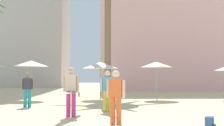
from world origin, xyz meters
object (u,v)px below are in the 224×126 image
at_px(person_mid_left, 116,95).
at_px(person_near_left, 27,88).
at_px(cafe_umbrella_5, 31,64).
at_px(person_mid_right, 71,91).
at_px(cafe_umbrella_2, 156,65).
at_px(cafe_umbrella_1, 100,65).
at_px(person_far_right, 107,90).
at_px(backpack, 210,125).

relative_size(person_mid_left, person_near_left, 1.01).
distance_m(cafe_umbrella_5, person_near_left, 4.31).
xyz_separation_m(person_mid_right, person_mid_left, (1.60, -1.51, -0.05)).
bearing_deg(person_near_left, cafe_umbrella_2, 104.65).
distance_m(cafe_umbrella_1, person_mid_right, 7.99).
xyz_separation_m(cafe_umbrella_1, cafe_umbrella_5, (-4.29, -0.49, 0.08)).
bearing_deg(person_far_right, person_near_left, 65.15).
distance_m(backpack, person_mid_left, 2.90).
bearing_deg(backpack, person_far_right, 151.92).
xyz_separation_m(person_far_right, person_near_left, (-3.84, 1.74, -0.02)).
relative_size(cafe_umbrella_5, person_mid_right, 0.86).
distance_m(cafe_umbrella_2, person_near_left, 8.17).
relative_size(cafe_umbrella_1, person_mid_left, 1.44).
bearing_deg(cafe_umbrella_1, person_mid_left, -85.76).
bearing_deg(cafe_umbrella_1, person_near_left, -127.15).
distance_m(person_far_right, person_near_left, 4.21).
relative_size(cafe_umbrella_1, person_far_right, 0.76).
distance_m(person_mid_right, person_near_left, 4.18).
distance_m(cafe_umbrella_2, backpack, 10.54).
bearing_deg(cafe_umbrella_5, cafe_umbrella_1, 6.55).
xyz_separation_m(cafe_umbrella_2, person_mid_right, (-4.45, -7.46, -1.26)).
height_order(cafe_umbrella_2, cafe_umbrella_5, cafe_umbrella_5).
xyz_separation_m(cafe_umbrella_2, person_mid_left, (-2.85, -8.97, -1.31)).
distance_m(cafe_umbrella_2, person_far_right, 6.74).
bearing_deg(person_near_left, cafe_umbrella_1, 126.92).
relative_size(backpack, person_mid_left, 0.25).
xyz_separation_m(backpack, person_mid_right, (-4.05, 2.88, 0.77)).
bearing_deg(cafe_umbrella_5, person_far_right, -50.42).
bearing_deg(person_near_left, person_mid_left, 24.12).
distance_m(cafe_umbrella_5, person_far_right, 7.55).
relative_size(person_far_right, person_near_left, 1.90).
xyz_separation_m(cafe_umbrella_1, cafe_umbrella_2, (3.55, -0.38, 0.03)).
height_order(person_far_right, person_near_left, person_far_right).
bearing_deg(person_far_right, backpack, -149.54).
distance_m(cafe_umbrella_2, cafe_umbrella_5, 7.84).
bearing_deg(person_mid_left, person_mid_right, -115.03).
xyz_separation_m(person_mid_right, person_far_right, (1.34, 1.62, -0.04)).
bearing_deg(person_near_left, person_far_right, 49.74).
relative_size(cafe_umbrella_1, backpack, 5.74).
distance_m(cafe_umbrella_1, person_far_right, 6.36).
height_order(person_mid_left, person_near_left, person_mid_left).
relative_size(cafe_umbrella_2, person_mid_left, 1.44).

